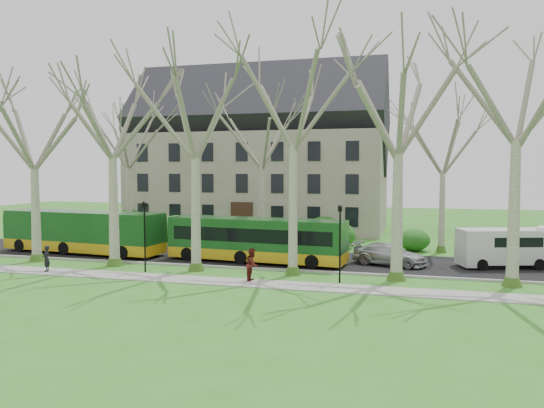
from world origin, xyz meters
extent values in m
plane|color=#3E7621|center=(0.00, 0.00, 0.00)|extent=(120.00, 120.00, 0.00)
cube|color=gray|center=(0.00, -2.50, 0.03)|extent=(70.00, 2.00, 0.06)
cube|color=black|center=(0.00, 5.50, 0.03)|extent=(80.00, 8.00, 0.06)
cube|color=#A5A39E|center=(0.00, 1.50, 0.07)|extent=(80.00, 0.25, 0.14)
cube|color=gray|center=(-6.00, 24.00, 5.00)|extent=(26.00, 12.00, 10.00)
cylinder|color=black|center=(-6.00, -1.00, 2.00)|extent=(0.10, 0.10, 4.00)
cube|color=black|center=(-6.00, -1.00, 4.15)|extent=(0.22, 0.22, 0.30)
cylinder|color=black|center=(6.00, -1.00, 2.00)|extent=(0.10, 0.10, 4.00)
cube|color=black|center=(6.00, -1.00, 4.15)|extent=(0.22, 0.22, 0.30)
ellipsoid|color=#1B5518|center=(-16.00, 12.00, 1.00)|extent=(2.60, 2.60, 2.00)
ellipsoid|color=#1B5518|center=(-10.00, 12.00, 1.00)|extent=(2.60, 2.60, 2.00)
ellipsoid|color=#1B5518|center=(4.00, 12.00, 1.00)|extent=(2.60, 2.60, 2.00)
ellipsoid|color=#1B5518|center=(10.00, 12.00, 1.00)|extent=(2.60, 2.60, 2.00)
ellipsoid|color=#1B5518|center=(-18.00, 18.00, 1.00)|extent=(2.60, 2.60, 2.00)
ellipsoid|color=#1B5518|center=(2.00, 18.00, 1.00)|extent=(2.60, 2.60, 2.00)
imported|color=#A4A5A9|center=(8.43, 5.06, 0.76)|extent=(5.19, 3.27, 1.40)
imported|color=black|center=(-11.83, -2.63, 0.86)|extent=(0.58, 0.68, 1.59)
imported|color=#521812|center=(1.20, -1.94, 0.98)|extent=(0.73, 0.92, 1.84)
camera|label=1|loc=(9.92, -30.16, 6.31)|focal=35.00mm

